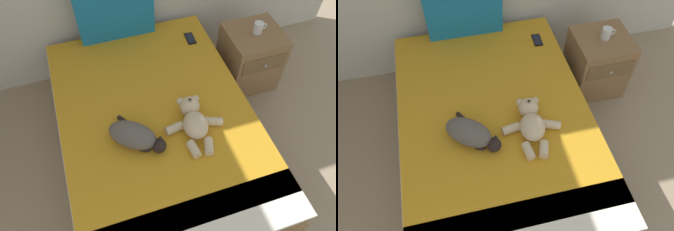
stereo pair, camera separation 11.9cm
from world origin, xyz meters
TOP-DOWN VIEW (x-y plane):
  - bed at (1.72, 3.06)m, footprint 1.43×2.04m
  - patterned_cushion at (1.66, 4.00)m, footprint 0.64×0.12m
  - cat at (1.52, 2.87)m, footprint 0.39×0.41m
  - teddy_bear at (1.94, 2.87)m, footprint 0.42×0.48m
  - cell_phone at (2.25, 3.74)m, footprint 0.08×0.15m
  - nightstand at (2.76, 3.54)m, footprint 0.47×0.48m
  - mug at (2.78, 3.55)m, footprint 0.12×0.08m

SIDE VIEW (x-z plane):
  - bed at x=1.72m, z-range 0.00..0.48m
  - nightstand at x=2.76m, z-range 0.00..0.57m
  - cell_phone at x=2.25m, z-range 0.48..0.49m
  - teddy_bear at x=1.94m, z-range 0.47..0.62m
  - cat at x=1.52m, z-range 0.48..0.63m
  - mug at x=2.78m, z-range 0.57..0.66m
  - patterned_cushion at x=1.66m, z-range 0.48..0.96m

